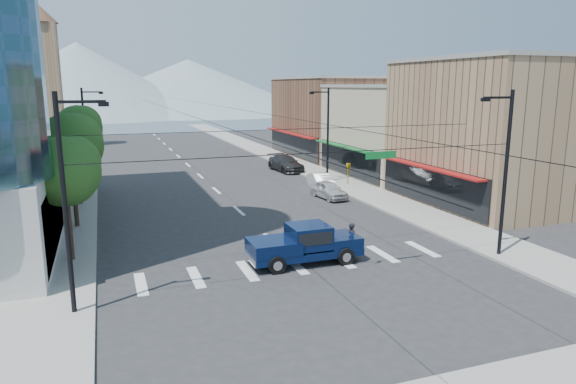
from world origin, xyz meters
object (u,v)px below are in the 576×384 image
object	(u,v)px
pedestrian	(352,239)
parked_car_mid	(321,182)
parked_car_far	(286,163)
pickup_truck	(304,243)
parked_car_near	(329,190)

from	to	relation	value
pedestrian	parked_car_mid	xyz separation A→B (m)	(5.61, 17.13, -0.18)
pedestrian	parked_car_far	size ratio (longest dim) A/B	0.31
pickup_truck	parked_car_near	world-z (taller)	pickup_truck
parked_car_near	parked_car_mid	distance (m)	3.52
pickup_truck	parked_car_near	distance (m)	16.03
parked_car_far	pedestrian	bearing A→B (deg)	-107.41
pickup_truck	pedestrian	distance (m)	2.98
pickup_truck	parked_car_mid	xyz separation A→B (m)	(8.57, 17.46, -0.34)
parked_car_mid	parked_car_far	xyz separation A→B (m)	(0.47, 10.83, 0.12)
pickup_truck	parked_car_near	bearing A→B (deg)	60.91
parked_car_near	parked_car_far	size ratio (longest dim) A/B	0.72
pickup_truck	parked_car_far	bearing A→B (deg)	72.11
parked_car_near	parked_car_mid	xyz separation A→B (m)	(0.81, 3.43, 0.01)
parked_car_far	pickup_truck	bearing A→B (deg)	-112.87
pickup_truck	pedestrian	world-z (taller)	pickup_truck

